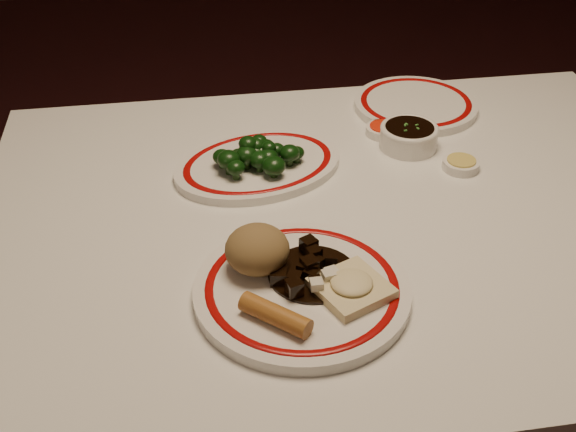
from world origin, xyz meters
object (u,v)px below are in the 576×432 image
at_px(main_plate, 302,290).
at_px(broccoli_pile, 256,153).
at_px(spring_roll, 275,315).
at_px(fried_wonton, 351,287).
at_px(broccoli_plate, 258,165).
at_px(rice_mound, 257,249).
at_px(stirfry_heap, 310,271).
at_px(dining_table, 353,255).
at_px(soy_bowl, 409,137).

bearing_deg(main_plate, broccoli_pile, 93.75).
distance_m(spring_roll, fried_wonton, 0.12).
bearing_deg(spring_roll, broccoli_plate, 38.49).
distance_m(rice_mound, stirfry_heap, 0.08).
xyz_separation_m(dining_table, main_plate, (-0.12, -0.19, 0.10)).
distance_m(dining_table, main_plate, 0.25).
relative_size(main_plate, rice_mound, 3.78).
bearing_deg(fried_wonton, dining_table, 74.52).
height_order(spring_roll, fried_wonton, spring_roll).
bearing_deg(fried_wonton, broccoli_pile, 103.40).
distance_m(main_plate, broccoli_pile, 0.33).
bearing_deg(soy_bowl, fried_wonton, -116.80).
distance_m(rice_mound, broccoli_pile, 0.28).
xyz_separation_m(rice_mound, fried_wonton, (0.12, -0.07, -0.02)).
xyz_separation_m(fried_wonton, broccoli_pile, (-0.08, 0.35, 0.01)).
relative_size(broccoli_plate, soy_bowl, 3.36).
distance_m(main_plate, stirfry_heap, 0.03).
height_order(spring_roll, stirfry_heap, stirfry_heap).
height_order(stirfry_heap, broccoli_plate, stirfry_heap).
xyz_separation_m(dining_table, broccoli_pile, (-0.14, 0.14, 0.13)).
bearing_deg(spring_roll, stirfry_heap, 6.93).
xyz_separation_m(main_plate, broccoli_pile, (-0.02, 0.33, 0.03)).
distance_m(broccoli_plate, broccoli_pile, 0.03).
xyz_separation_m(dining_table, broccoli_plate, (-0.14, 0.15, 0.10)).
height_order(dining_table, rice_mound, rice_mound).
bearing_deg(stirfry_heap, soy_bowl, 54.93).
bearing_deg(rice_mound, fried_wonton, -31.48).
bearing_deg(soy_bowl, main_plate, -125.20).
bearing_deg(dining_table, stirfry_heap, -122.12).
distance_m(dining_table, stirfry_heap, 0.23).
xyz_separation_m(rice_mound, broccoli_pile, (0.03, 0.28, -0.01)).
bearing_deg(stirfry_heap, rice_mound, 157.16).
relative_size(stirfry_heap, broccoli_pile, 0.79).
relative_size(rice_mound, soy_bowl, 0.86).
xyz_separation_m(stirfry_heap, broccoli_plate, (-0.03, 0.32, -0.02)).
distance_m(dining_table, soy_bowl, 0.26).
relative_size(fried_wonton, broccoli_plate, 0.34).
bearing_deg(stirfry_heap, main_plate, -127.50).
xyz_separation_m(rice_mound, spring_roll, (0.01, -0.11, -0.02)).
xyz_separation_m(dining_table, soy_bowl, (0.14, 0.18, 0.11)).
bearing_deg(dining_table, main_plate, -122.68).
relative_size(dining_table, rice_mound, 13.36).
bearing_deg(broccoli_pile, main_plate, -86.25).
height_order(rice_mound, broccoli_pile, rice_mound).
distance_m(dining_table, rice_mound, 0.27).
bearing_deg(dining_table, rice_mound, -141.14).
bearing_deg(spring_roll, rice_mound, 46.80).
height_order(rice_mound, soy_bowl, rice_mound).
relative_size(dining_table, soy_bowl, 11.54).
bearing_deg(main_plate, rice_mound, 138.74).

